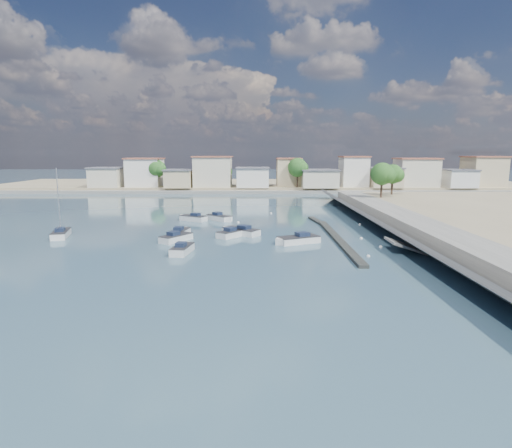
{
  "coord_description": "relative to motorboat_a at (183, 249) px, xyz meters",
  "views": [
    {
      "loc": [
        -2.97,
        -41.39,
        10.62
      ],
      "look_at": [
        -3.04,
        13.9,
        1.4
      ],
      "focal_mm": 30.0,
      "sensor_mm": 36.0,
      "label": 1
    }
  ],
  "objects": [
    {
      "name": "far_shore_quay",
      "position": [
        10.9,
        67.56,
        0.02
      ],
      "size": [
        160.0,
        2.5,
        0.8
      ],
      "primitive_type": "cube",
      "color": "slate",
      "rests_on": "ground"
    },
    {
      "name": "motorboat_f",
      "position": [
        -2.26,
        22.1,
        -0.0
      ],
      "size": [
        4.66,
        3.61,
        1.48
      ],
      "color": "silver",
      "rests_on": "ground"
    },
    {
      "name": "far_shore_land",
      "position": [
        10.9,
        88.56,
        0.32
      ],
      "size": [
        160.0,
        40.0,
        1.4
      ],
      "primitive_type": "cube",
      "color": "gray",
      "rests_on": "ground"
    },
    {
      "name": "motorboat_c",
      "position": [
        5.69,
        10.61,
        0.0
      ],
      "size": [
        5.22,
        4.67,
        1.48
      ],
      "color": "silver",
      "rests_on": "ground"
    },
    {
      "name": "motorboat_h",
      "position": [
        5.0,
        9.15,
        -0.0
      ],
      "size": [
        4.16,
        4.57,
        1.48
      ],
      "color": "silver",
      "rests_on": "ground"
    },
    {
      "name": "far_town",
      "position": [
        21.61,
        73.48,
        4.56
      ],
      "size": [
        113.01,
        12.8,
        8.35
      ],
      "color": "beige",
      "rests_on": "far_shore_land"
    },
    {
      "name": "ground",
      "position": [
        10.9,
        36.56,
        -0.38
      ],
      "size": [
        400.0,
        400.0,
        0.0
      ],
      "primitive_type": "plane",
      "color": "#2E485D",
      "rests_on": "ground"
    },
    {
      "name": "shore_trees",
      "position": [
        19.24,
        64.68,
        5.84
      ],
      "size": [
        74.56,
        38.32,
        7.92
      ],
      "color": "#38281E",
      "rests_on": "ground"
    },
    {
      "name": "motorboat_a",
      "position": [
        0.0,
        0.0,
        0.0
      ],
      "size": [
        2.16,
        4.64,
        1.48
      ],
      "color": "silver",
      "rests_on": "ground"
    },
    {
      "name": "motorboat_g",
      "position": [
        2.14,
        22.26,
        0.0
      ],
      "size": [
        4.37,
        4.47,
        1.48
      ],
      "color": "silver",
      "rests_on": "ground"
    },
    {
      "name": "motorboat_d",
      "position": [
        12.7,
        4.91,
        -0.0
      ],
      "size": [
        5.52,
        3.94,
        1.48
      ],
      "color": "silver",
      "rests_on": "ground"
    },
    {
      "name": "motorboat_e",
      "position": [
        -1.73,
        6.26,
        -0.0
      ],
      "size": [
        3.79,
        4.58,
        1.48
      ],
      "color": "silver",
      "rests_on": "ground"
    },
    {
      "name": "mooring_buoys",
      "position": [
        16.93,
        12.74,
        -0.33
      ],
      "size": [
        18.66,
        32.02,
        0.37
      ],
      "color": "white",
      "rests_on": "ground"
    },
    {
      "name": "motorboat_b",
      "position": [
        -1.98,
        9.72,
        -0.0
      ],
      "size": [
        2.36,
        4.68,
        1.48
      ],
      "color": "silver",
      "rests_on": "ground"
    },
    {
      "name": "sailboat",
      "position": [
        -17.12,
        8.96,
        0.05
      ],
      "size": [
        2.99,
        5.7,
        9.0
      ],
      "color": "silver",
      "rests_on": "ground"
    },
    {
      "name": "seawall_walkway",
      "position": [
        29.4,
        9.56,
        0.52
      ],
      "size": [
        5.0,
        90.0,
        1.8
      ],
      "primitive_type": "cube",
      "color": "slate",
      "rests_on": "ground"
    },
    {
      "name": "breakwater",
      "position": [
        17.81,
        9.25,
        -0.21
      ],
      "size": [
        2.0,
        31.02,
        0.35
      ],
      "color": "black",
      "rests_on": "ground"
    }
  ]
}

